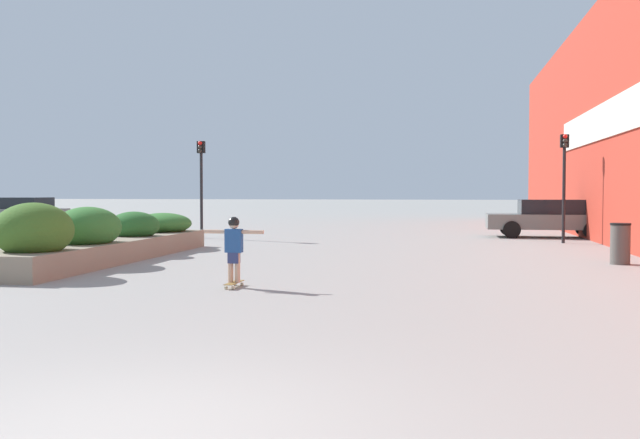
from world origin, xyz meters
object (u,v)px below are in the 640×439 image
object	(u,v)px
car_leftmost	(21,213)
traffic_light_right	(564,170)
car_center_right	(550,217)
traffic_light_left	(201,173)
trash_bin	(620,244)
skateboard	(234,284)
skateboarder	(234,243)

from	to	relation	value
car_leftmost	traffic_light_right	bearing A→B (deg)	-99.30
car_leftmost	car_center_right	distance (m)	22.92
traffic_light_left	car_center_right	bearing A→B (deg)	11.79
car_leftmost	traffic_light_left	size ratio (longest dim) A/B	1.04
trash_bin	car_center_right	bearing A→B (deg)	91.09
car_leftmost	traffic_light_right	distance (m)	23.28
traffic_light_right	trash_bin	bearing A→B (deg)	-88.44
car_leftmost	traffic_light_right	xyz separation A→B (m)	(22.91, -3.75, 1.73)
skateboard	car_leftmost	size ratio (longest dim) A/B	0.19
car_center_right	traffic_light_right	bearing A→B (deg)	-179.98
skateboard	car_leftmost	world-z (taller)	car_leftmost
skateboard	car_leftmost	xyz separation A→B (m)	(-15.01, 16.64, 0.73)
traffic_light_left	trash_bin	bearing A→B (deg)	-29.48
car_center_right	traffic_light_left	distance (m)	13.59
traffic_light_left	traffic_light_right	bearing A→B (deg)	-1.60
skateboarder	car_leftmost	world-z (taller)	car_leftmost
traffic_light_left	traffic_light_right	world-z (taller)	traffic_light_right
trash_bin	skateboard	bearing A→B (deg)	-144.93
car_center_right	car_leftmost	bearing A→B (deg)	88.43
skateboard	skateboarder	world-z (taller)	skateboarder
skateboard	skateboarder	size ratio (longest dim) A/B	0.61
car_leftmost	traffic_light_left	distance (m)	10.43
traffic_light_left	traffic_light_right	size ratio (longest dim) A/B	0.99
skateboard	car_leftmost	bearing A→B (deg)	133.71
traffic_light_right	car_center_right	bearing A→B (deg)	90.02
car_center_right	traffic_light_right	distance (m)	3.58
skateboard	traffic_light_right	size ratio (longest dim) A/B	0.20
car_center_right	traffic_light_left	world-z (taller)	traffic_light_left
skateboard	trash_bin	world-z (taller)	trash_bin
skateboard	car_center_right	world-z (taller)	car_center_right
car_center_right	traffic_light_left	size ratio (longest dim) A/B	1.27
trash_bin	traffic_light_left	size ratio (longest dim) A/B	0.27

